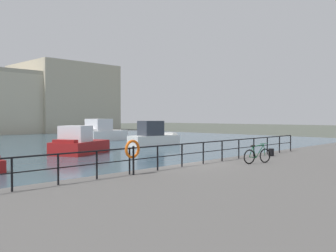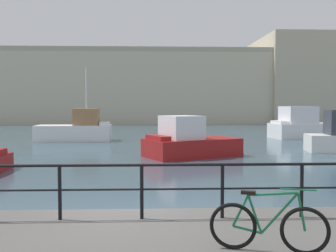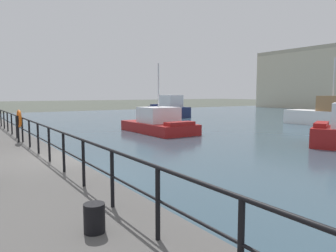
% 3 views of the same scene
% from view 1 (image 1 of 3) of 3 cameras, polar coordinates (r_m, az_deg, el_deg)
% --- Properties ---
extents(ground_plane, '(240.00, 240.00, 0.00)m').
position_cam_1_polar(ground_plane, '(18.65, 2.83, -7.87)').
color(ground_plane, '#4C5147').
extents(quay_promenade, '(56.00, 13.00, 0.70)m').
position_cam_1_polar(quay_promenade, '(15.20, 21.87, -8.76)').
color(quay_promenade, '#565451').
rests_on(quay_promenade, ground_plane).
extents(moored_red_daysailer, '(6.48, 3.69, 2.75)m').
position_cam_1_polar(moored_red_daysailer, '(47.16, -10.08, -0.97)').
color(moored_red_daysailer, white).
rests_on(moored_red_daysailer, water_basin).
extents(moored_harbor_tender, '(5.63, 2.64, 2.58)m').
position_cam_1_polar(moored_harbor_tender, '(38.65, -2.30, -1.58)').
color(moored_harbor_tender, white).
rests_on(moored_harbor_tender, water_basin).
extents(moored_small_launch, '(5.74, 4.64, 2.29)m').
position_cam_1_polar(moored_small_launch, '(30.88, -13.55, -2.67)').
color(moored_small_launch, maroon).
rests_on(moored_small_launch, water_basin).
extents(quay_railing, '(23.65, 0.07, 1.08)m').
position_cam_1_polar(quay_railing, '(16.53, 0.34, -4.04)').
color(quay_railing, black).
rests_on(quay_railing, quay_promenade).
extents(parked_bicycle, '(1.72, 0.54, 0.98)m').
position_cam_1_polar(parked_bicycle, '(18.88, 13.57, -4.45)').
color(parked_bicycle, black).
rests_on(parked_bicycle, quay_promenade).
extents(mooring_bollard, '(0.32, 0.32, 0.44)m').
position_cam_1_polar(mooring_bollard, '(22.62, 15.58, -3.92)').
color(mooring_bollard, black).
rests_on(mooring_bollard, quay_promenade).
extents(life_ring_stand, '(0.75, 0.16, 1.40)m').
position_cam_1_polar(life_ring_stand, '(14.84, -5.48, -3.74)').
color(life_ring_stand, black).
rests_on(life_ring_stand, quay_promenade).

